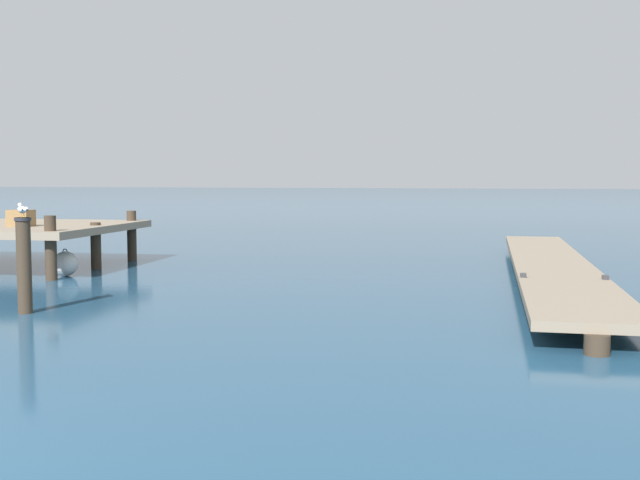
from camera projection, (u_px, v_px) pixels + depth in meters
name	position (u px, v px, depth m)	size (l,w,h in m)	color
floating_dock	(551.00, 265.00, 18.87)	(3.34, 16.96, 0.53)	gray
pier_platform	(8.00, 229.00, 21.42)	(6.88, 6.36, 1.64)	gray
mooring_piling	(24.00, 264.00, 14.06)	(0.30, 0.30, 1.76)	#3D3023
perched_seagull	(23.00, 209.00, 13.98)	(0.35, 0.26, 0.27)	gold
mooring_buoy	(65.00, 264.00, 19.51)	(0.63, 0.63, 0.70)	silver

